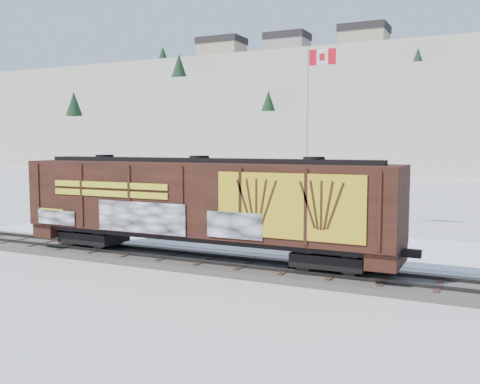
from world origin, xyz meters
The scene contains 9 objects.
ground centered at (0.00, 0.00, 0.00)m, with size 500.00×500.00×0.00m, color white.
rail_track centered at (0.00, 0.00, 0.15)m, with size 50.00×3.40×0.43m.
parking_strip centered at (0.00, 7.50, 0.01)m, with size 40.00×8.00×0.03m, color white.
hillside centered at (-0.05, 139.79, 14.37)m, with size 360.00×110.00×93.00m.
hopper_railcar centered at (-2.45, -0.01, 2.95)m, with size 18.13×3.06×4.52m.
flagpole centered at (-1.36, 12.35, 4.39)m, with size 2.30×0.90×11.82m.
car_silver centered at (-9.03, 6.16, 0.85)m, with size 1.93×4.81×1.64m, color #B2B5BA.
car_white centered at (1.26, 8.02, 0.86)m, with size 1.75×5.01×1.65m, color white.
car_dark centered at (2.47, 6.29, 0.68)m, with size 1.83×4.49×1.30m, color black.
Camera 1 is at (9.78, -21.13, 5.56)m, focal length 40.00 mm.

